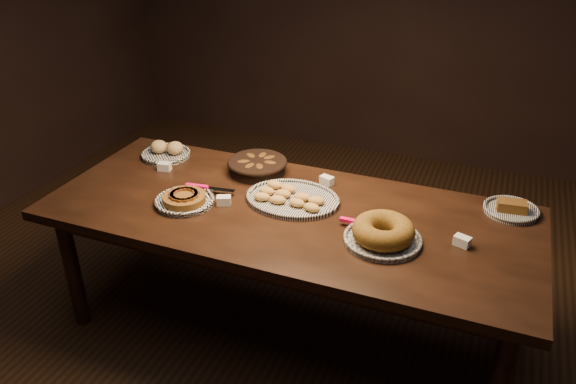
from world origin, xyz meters
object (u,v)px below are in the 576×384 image
at_px(buffet_table, 287,222).
at_px(madeleine_platter, 291,198).
at_px(bundt_cake_plate, 383,233).
at_px(apple_tart_plate, 185,199).

distance_m(buffet_table, madeleine_platter, 0.13).
distance_m(buffet_table, bundt_cake_plate, 0.53).
height_order(buffet_table, bundt_cake_plate, bundt_cake_plate).
xyz_separation_m(buffet_table, apple_tart_plate, (-0.50, -0.13, 0.10)).
xyz_separation_m(apple_tart_plate, bundt_cake_plate, (1.00, 0.02, 0.02)).
relative_size(buffet_table, madeleine_platter, 5.02).
height_order(buffet_table, apple_tart_plate, apple_tart_plate).
xyz_separation_m(buffet_table, bundt_cake_plate, (0.50, -0.11, 0.12)).
bearing_deg(apple_tart_plate, buffet_table, 10.22).
bearing_deg(apple_tart_plate, bundt_cake_plate, -3.09).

